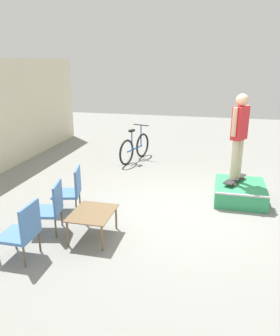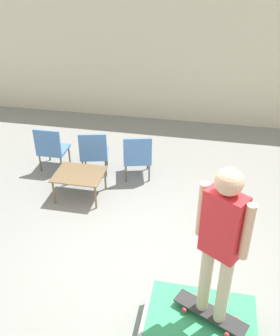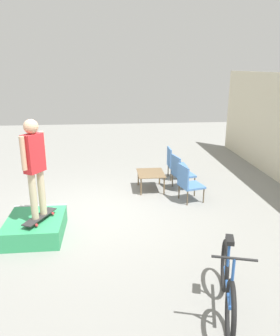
# 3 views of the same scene
# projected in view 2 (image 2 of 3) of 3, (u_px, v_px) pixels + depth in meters

# --- Properties ---
(ground_plane) EXTENTS (24.00, 24.00, 0.00)m
(ground_plane) POSITION_uv_depth(u_px,v_px,m) (142.00, 263.00, 5.34)
(ground_plane) COLOR gray
(house_wall_back) EXTENTS (12.00, 0.06, 3.00)m
(house_wall_back) POSITION_uv_depth(u_px,v_px,m) (184.00, 62.00, 8.88)
(house_wall_back) COLOR beige
(house_wall_back) RESTS_ON ground_plane
(skate_ramp_box) EXTENTS (1.26, 1.07, 0.38)m
(skate_ramp_box) POSITION_uv_depth(u_px,v_px,m) (198.00, 336.00, 4.15)
(skate_ramp_box) COLOR #339E60
(skate_ramp_box) RESTS_ON ground_plane
(skateboard_on_ramp) EXTENTS (0.84, 0.53, 0.07)m
(skateboard_on_ramp) POSITION_uv_depth(u_px,v_px,m) (210.00, 313.00, 4.10)
(skateboard_on_ramp) COLOR #2D2D2D
(skateboard_on_ramp) RESTS_ON skate_ramp_box
(person_skater) EXTENTS (0.50, 0.37, 1.83)m
(person_skater) POSITION_uv_depth(u_px,v_px,m) (221.00, 236.00, 3.53)
(person_skater) COLOR #C6B793
(person_skater) RESTS_ON skateboard_on_ramp
(coffee_table) EXTENTS (0.85, 0.70, 0.47)m
(coffee_table) POSITION_uv_depth(u_px,v_px,m) (79.00, 176.00, 6.55)
(coffee_table) COLOR brown
(coffee_table) RESTS_ON ground_plane
(patio_chair_left) EXTENTS (0.52, 0.52, 0.92)m
(patio_chair_left) POSITION_uv_depth(u_px,v_px,m) (51.00, 147.00, 7.32)
(patio_chair_left) COLOR brown
(patio_chair_left) RESTS_ON ground_plane
(patio_chair_center) EXTENTS (0.63, 0.63, 0.92)m
(patio_chair_center) POSITION_uv_depth(u_px,v_px,m) (94.00, 152.00, 7.17)
(patio_chair_center) COLOR brown
(patio_chair_center) RESTS_ON ground_plane
(patio_chair_right) EXTENTS (0.63, 0.63, 0.92)m
(patio_chair_right) POSITION_uv_depth(u_px,v_px,m) (137.00, 156.00, 7.03)
(patio_chair_right) COLOR brown
(patio_chair_right) RESTS_ON ground_plane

